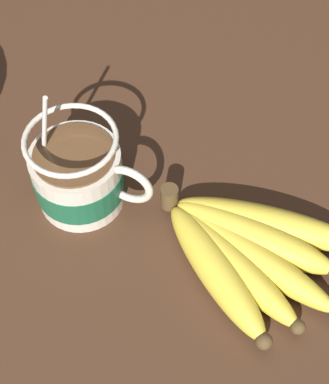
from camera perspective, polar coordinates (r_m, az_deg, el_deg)
table at (r=66.53cm, az=-5.35°, el=-0.07°), size 115.35×115.35×3.96cm
coffee_mug at (r=60.77cm, az=-9.07°, el=1.78°), size 14.21×10.27×15.92cm
banana_bunch at (r=58.40cm, az=8.67°, el=-5.89°), size 23.07×17.17×4.33cm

